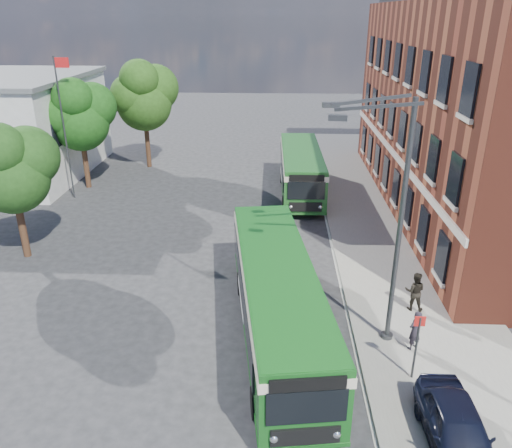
{
  "coord_description": "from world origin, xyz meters",
  "views": [
    {
      "loc": [
        0.98,
        -17.75,
        11.38
      ],
      "look_at": [
        0.04,
        3.81,
        2.2
      ],
      "focal_mm": 35.0,
      "sensor_mm": 36.0,
      "label": 1
    }
  ],
  "objects_px": {
    "parked_car": "(457,430)",
    "bus_rear": "(301,167)",
    "street_lamp": "(390,223)",
    "bus_front": "(277,293)"
  },
  "relations": [
    {
      "from": "street_lamp",
      "to": "bus_rear",
      "type": "height_order",
      "value": "street_lamp"
    },
    {
      "from": "bus_rear",
      "to": "parked_car",
      "type": "relative_size",
      "value": 2.56
    },
    {
      "from": "bus_rear",
      "to": "bus_front",
      "type": "bearing_deg",
      "value": -95.36
    },
    {
      "from": "street_lamp",
      "to": "bus_rear",
      "type": "distance_m",
      "value": 16.88
    },
    {
      "from": "street_lamp",
      "to": "bus_front",
      "type": "xyz_separation_m",
      "value": [
        -3.77,
        0.21,
        -2.96
      ]
    },
    {
      "from": "street_lamp",
      "to": "bus_rear",
      "type": "relative_size",
      "value": 0.87
    },
    {
      "from": "parked_car",
      "to": "bus_front",
      "type": "bearing_deg",
      "value": 133.05
    },
    {
      "from": "bus_rear",
      "to": "parked_car",
      "type": "distance_m",
      "value": 21.92
    },
    {
      "from": "parked_car",
      "to": "bus_rear",
      "type": "bearing_deg",
      "value": 99.3
    },
    {
      "from": "bus_front",
      "to": "parked_car",
      "type": "bearing_deg",
      "value": -47.18
    }
  ]
}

